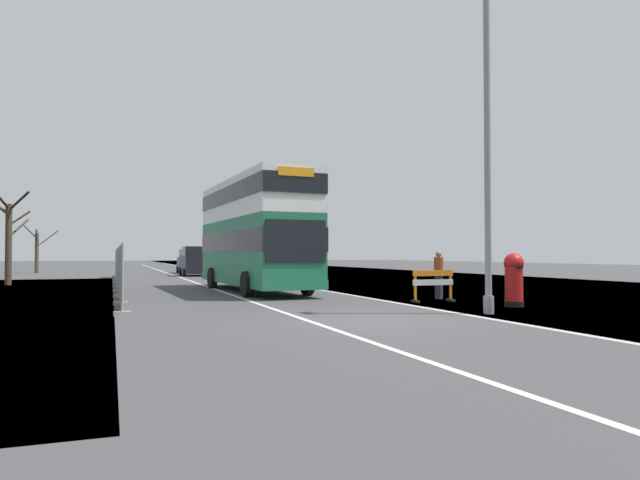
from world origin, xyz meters
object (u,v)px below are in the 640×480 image
lamppost_foreground (487,157)px  pedestrian_at_kerb (439,275)px  red_pillar_postbox (514,277)px  double_decker_bus (254,232)px  roadworks_barrier (433,282)px  car_receding_mid (190,262)px  car_oncoming_near (195,262)px

lamppost_foreground → pedestrian_at_kerb: size_ratio=5.21×
lamppost_foreground → red_pillar_postbox: 4.31m
double_decker_bus → pedestrian_at_kerb: double_decker_bus is taller
roadworks_barrier → pedestrian_at_kerb: size_ratio=0.86×
double_decker_bus → red_pillar_postbox: (5.92, -10.14, -1.70)m
lamppost_foreground → car_receding_mid: lamppost_foreground is taller
double_decker_bus → lamppost_foreground: size_ratio=1.18×
double_decker_bus → car_oncoming_near: size_ratio=2.75×
red_pillar_postbox → pedestrian_at_kerb: pedestrian_at_kerb is taller
red_pillar_postbox → car_receding_mid: (-5.48, 35.60, 0.05)m
lamppost_foreground → car_oncoming_near: (-3.82, 30.93, -3.31)m
roadworks_barrier → car_receding_mid: bearing=97.0°
car_oncoming_near → car_receding_mid: bearing=85.9°
red_pillar_postbox → roadworks_barrier: 2.85m
double_decker_bus → lamppost_foreground: bearing=-71.9°
red_pillar_postbox → car_receding_mid: size_ratio=0.41×
double_decker_bus → car_oncoming_near: 19.33m
red_pillar_postbox → roadworks_barrier: (-1.43, 2.44, -0.25)m
car_oncoming_near → pedestrian_at_kerb: bearing=-78.2°
red_pillar_postbox → car_oncoming_near: (-5.92, 29.40, 0.13)m
pedestrian_at_kerb → lamppost_foreground: bearing=-107.3°
double_decker_bus → roadworks_barrier: double_decker_bus is taller
lamppost_foreground → red_pillar_postbox: size_ratio=5.45×
car_oncoming_near → double_decker_bus: bearing=-90.0°
double_decker_bus → car_receding_mid: 25.52m
car_receding_mid → double_decker_bus: bearing=-91.0°
red_pillar_postbox → pedestrian_at_kerb: size_ratio=0.95×
lamppost_foreground → roadworks_barrier: lamppost_foreground is taller
double_decker_bus → car_oncoming_near: double_decker_bus is taller
lamppost_foreground → pedestrian_at_kerb: 6.33m
roadworks_barrier → car_receding_mid: car_receding_mid is taller
roadworks_barrier → pedestrian_at_kerb: bearing=50.1°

